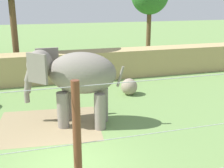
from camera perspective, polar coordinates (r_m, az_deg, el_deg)
The scene contains 6 objects.
ground_plane at distance 10.42m, azimuth -8.49°, elevation -15.31°, with size 120.00×120.00×0.00m, color #6B8E4C.
dirt_patch at distance 13.42m, azimuth -12.45°, elevation -7.92°, with size 4.51×3.91×0.01m, color #937F5B.
embankment_wall at distance 20.13m, azimuth -13.13°, elevation 3.16°, with size 36.00×1.80×1.96m, color tan.
elephant at distance 12.67m, azimuth -7.43°, elevation 1.54°, with size 4.26×2.82×3.36m.
enrichment_ball at distance 17.06m, azimuth 3.41°, elevation -0.52°, with size 0.97×0.97×0.97m, color gray.
cable_fence at distance 7.26m, azimuth -6.28°, elevation -13.36°, with size 11.08×0.20×3.70m.
Camera 1 is at (-1.08, -8.81, 5.45)m, focal length 46.26 mm.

